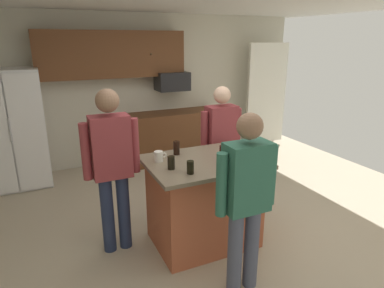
# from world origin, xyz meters

# --- Properties ---
(floor) EXTENTS (7.04, 7.04, 0.00)m
(floor) POSITION_xyz_m (0.00, 0.00, 0.00)
(floor) COLOR #B7A88E
(floor) RESTS_ON ground
(back_wall) EXTENTS (6.40, 0.10, 2.60)m
(back_wall) POSITION_xyz_m (0.00, 2.80, 1.30)
(back_wall) COLOR beige
(back_wall) RESTS_ON ground
(french_door_window_panel) EXTENTS (0.90, 0.06, 2.00)m
(french_door_window_panel) POSITION_xyz_m (2.60, 2.40, 1.10)
(french_door_window_panel) COLOR white
(french_door_window_panel) RESTS_ON ground
(cabinet_run_upper) EXTENTS (2.40, 0.38, 0.75)m
(cabinet_run_upper) POSITION_xyz_m (-0.40, 2.60, 1.93)
(cabinet_run_upper) COLOR brown
(cabinet_run_lower) EXTENTS (1.80, 0.63, 0.90)m
(cabinet_run_lower) POSITION_xyz_m (0.60, 2.48, 0.45)
(cabinet_run_lower) COLOR brown
(cabinet_run_lower) RESTS_ON ground
(refrigerator) EXTENTS (0.91, 0.76, 1.77)m
(refrigerator) POSITION_xyz_m (-2.00, 2.38, 0.88)
(refrigerator) COLOR white
(refrigerator) RESTS_ON ground
(microwave_over_range) EXTENTS (0.56, 0.40, 0.32)m
(microwave_over_range) POSITION_xyz_m (0.60, 2.50, 1.45)
(microwave_over_range) COLOR black
(kitchen_island) EXTENTS (1.20, 0.91, 0.96)m
(kitchen_island) POSITION_xyz_m (-0.10, -0.16, 0.49)
(kitchen_island) COLOR #AD5638
(kitchen_island) RESTS_ON ground
(person_elder_center) EXTENTS (0.57, 0.22, 1.62)m
(person_elder_center) POSITION_xyz_m (-0.11, -0.97, 0.93)
(person_elder_center) COLOR #4C5166
(person_elder_center) RESTS_ON ground
(person_guest_right) EXTENTS (0.57, 0.22, 1.61)m
(person_guest_right) POSITION_xyz_m (0.47, 0.48, 0.93)
(person_guest_right) COLOR #232D4C
(person_guest_right) RESTS_ON ground
(person_guest_by_door) EXTENTS (0.57, 0.23, 1.72)m
(person_guest_by_door) POSITION_xyz_m (-1.00, 0.10, 1.00)
(person_guest_by_door) COLOR #232D4C
(person_guest_by_door) RESTS_ON ground
(glass_stout_tall) EXTENTS (0.07, 0.07, 0.15)m
(glass_stout_tall) POSITION_xyz_m (-0.29, 0.12, 1.03)
(glass_stout_tall) COLOR black
(glass_stout_tall) RESTS_ON kitchen_island
(glass_short_whisky) EXTENTS (0.07, 0.07, 0.12)m
(glass_short_whisky) POSITION_xyz_m (-0.38, -0.43, 1.02)
(glass_short_whisky) COLOR black
(glass_short_whisky) RESTS_ON kitchen_island
(mug_blue_stoneware) EXTENTS (0.13, 0.09, 0.11)m
(mug_blue_stoneware) POSITION_xyz_m (-0.54, -0.00, 1.01)
(mug_blue_stoneware) COLOR white
(mug_blue_stoneware) RESTS_ON kitchen_island
(glass_pilsner) EXTENTS (0.07, 0.07, 0.13)m
(glass_pilsner) POSITION_xyz_m (-0.50, -0.25, 1.03)
(glass_pilsner) COLOR black
(glass_pilsner) RESTS_ON kitchen_island
(glass_dark_ale) EXTENTS (0.06, 0.06, 0.16)m
(glass_dark_ale) POSITION_xyz_m (0.06, -0.26, 1.04)
(glass_dark_ale) COLOR black
(glass_dark_ale) RESTS_ON kitchen_island
(tumbler_amber) EXTENTS (0.07, 0.07, 0.16)m
(tumbler_amber) POSITION_xyz_m (0.21, -0.27, 1.04)
(tumbler_amber) COLOR black
(tumbler_amber) RESTS_ON kitchen_island
(mug_ceramic_white) EXTENTS (0.13, 0.09, 0.09)m
(mug_ceramic_white) POSITION_xyz_m (0.25, -0.15, 1.01)
(mug_ceramic_white) COLOR #4C6B99
(mug_ceramic_white) RESTS_ON kitchen_island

